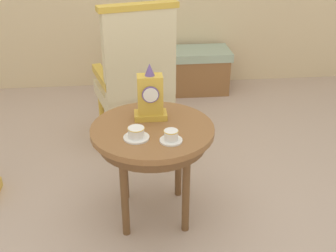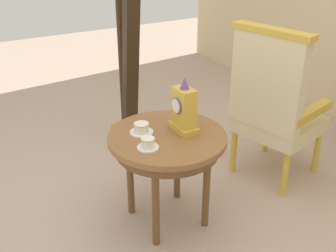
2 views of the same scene
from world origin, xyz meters
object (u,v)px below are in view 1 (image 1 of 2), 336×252
at_px(teacup_right, 171,136).
at_px(window_bench, 178,71).
at_px(armchair, 136,75).
at_px(side_table, 153,138).
at_px(teacup_left, 136,134).
at_px(mantel_clock, 150,97).

xyz_separation_m(teacup_right, window_bench, (0.30, 2.11, -0.42)).
bearing_deg(armchair, side_table, -85.76).
bearing_deg(teacup_right, armchair, 98.26).
bearing_deg(teacup_left, side_table, 52.45).
height_order(teacup_left, armchair, armchair).
height_order(side_table, window_bench, side_table).
distance_m(side_table, mantel_clock, 0.24).
bearing_deg(mantel_clock, teacup_left, -111.28).
distance_m(teacup_left, mantel_clock, 0.27).
bearing_deg(side_table, teacup_left, -127.55).
xyz_separation_m(teacup_right, mantel_clock, (-0.09, 0.28, 0.11)).
bearing_deg(side_table, window_bench, 78.64).
distance_m(side_table, window_bench, 2.00).
relative_size(teacup_right, armchair, 0.11).
relative_size(teacup_left, mantel_clock, 0.42).
xyz_separation_m(side_table, armchair, (-0.07, 0.88, 0.06)).
bearing_deg(armchair, teacup_left, -91.60).
distance_m(side_table, teacup_right, 0.22).
bearing_deg(window_bench, mantel_clock, -102.11).
height_order(teacup_left, window_bench, teacup_left).
relative_size(teacup_left, armchair, 0.12).
distance_m(teacup_left, armchair, 1.01).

